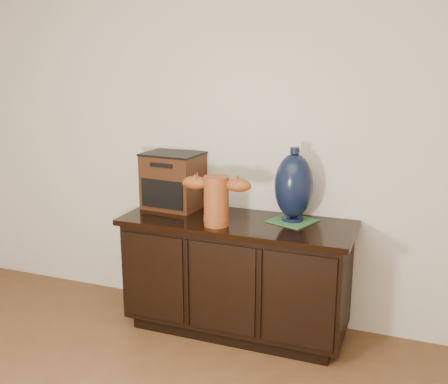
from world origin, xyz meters
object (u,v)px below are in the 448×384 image
at_px(terracotta_vessel, 216,198).
at_px(spray_can, 208,195).
at_px(tv_radio, 173,180).
at_px(lamp_base, 294,186).
at_px(sideboard, 237,275).

relative_size(terracotta_vessel, spray_can, 2.51).
xyz_separation_m(terracotta_vessel, tv_radio, (-0.42, 0.27, 0.02)).
xyz_separation_m(terracotta_vessel, lamp_base, (0.41, 0.24, 0.05)).
distance_m(tv_radio, lamp_base, 0.83).
relative_size(lamp_base, spray_can, 2.67).
relative_size(terracotta_vessel, lamp_base, 0.94).
bearing_deg(spray_can, lamp_base, -10.78).
bearing_deg(tv_radio, sideboard, -10.06).
bearing_deg(lamp_base, sideboard, -162.57).
xyz_separation_m(tv_radio, lamp_base, (0.83, -0.03, 0.04)).
height_order(tv_radio, lamp_base, lamp_base).
relative_size(sideboard, spray_can, 8.52).
height_order(sideboard, terracotta_vessel, terracotta_vessel).
xyz_separation_m(terracotta_vessel, spray_can, (-0.20, 0.36, -0.09)).
distance_m(sideboard, spray_can, 0.58).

